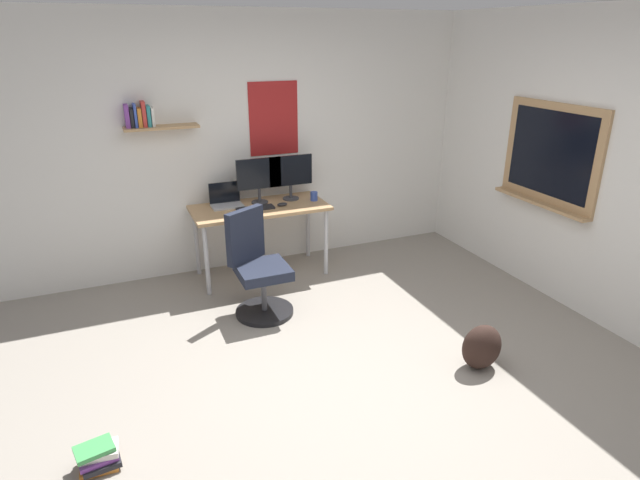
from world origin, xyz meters
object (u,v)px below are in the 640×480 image
(office_chair, at_px, (258,271))
(laptop, at_px, (226,200))
(keyboard, at_px, (255,208))
(backpack, at_px, (482,347))
(book_stack_on_floor, at_px, (99,457))
(computer_mouse, at_px, (282,204))
(coffee_mug, at_px, (314,196))
(monitor_secondary, at_px, (291,174))
(desk, at_px, (260,214))
(monitor_primary, at_px, (259,177))

(office_chair, relative_size, laptop, 3.06)
(keyboard, xyz_separation_m, backpack, (1.10, -2.17, -0.58))
(backpack, bearing_deg, office_chair, 131.22)
(book_stack_on_floor, bearing_deg, laptop, 60.03)
(office_chair, relative_size, computer_mouse, 9.13)
(office_chair, relative_size, coffee_mug, 10.33)
(office_chair, bearing_deg, coffee_mug, 41.42)
(laptop, height_order, keyboard, laptop)
(monitor_secondary, distance_m, computer_mouse, 0.35)
(desk, xyz_separation_m, laptop, (-0.30, 0.15, 0.13))
(monitor_primary, distance_m, computer_mouse, 0.36)
(book_stack_on_floor, bearing_deg, keyboard, 53.08)
(office_chair, height_order, book_stack_on_floor, office_chair)
(desk, height_order, monitor_primary, monitor_primary)
(monitor_primary, bearing_deg, laptop, 171.89)
(office_chair, height_order, keyboard, office_chair)
(office_chair, xyz_separation_m, coffee_mug, (0.84, 0.74, 0.38))
(monitor_secondary, bearing_deg, office_chair, -126.05)
(keyboard, relative_size, coffee_mug, 4.02)
(desk, xyz_separation_m, coffee_mug, (0.58, -0.03, 0.12))
(monitor_secondary, distance_m, book_stack_on_floor, 3.21)
(desk, relative_size, monitor_primary, 2.92)
(laptop, bearing_deg, monitor_secondary, -4.07)
(coffee_mug, relative_size, book_stack_on_floor, 0.36)
(coffee_mug, bearing_deg, monitor_secondary, 147.22)
(office_chair, height_order, computer_mouse, office_chair)
(monitor_secondary, bearing_deg, monitor_primary, 180.00)
(backpack, relative_size, book_stack_on_floor, 1.39)
(desk, xyz_separation_m, office_chair, (-0.26, -0.77, -0.26))
(monitor_primary, xyz_separation_m, backpack, (1.00, -2.35, -0.84))
(monitor_secondary, bearing_deg, desk, -164.62)
(laptop, xyz_separation_m, computer_mouse, (0.52, -0.23, -0.04))
(laptop, distance_m, monitor_secondary, 0.71)
(office_chair, xyz_separation_m, backpack, (1.29, -1.48, -0.23))
(keyboard, bearing_deg, monitor_primary, 60.81)
(office_chair, distance_m, laptop, 1.00)
(desk, height_order, laptop, laptop)
(monitor_primary, distance_m, backpack, 2.69)
(coffee_mug, relative_size, backpack, 0.26)
(backpack, bearing_deg, computer_mouse, 110.67)
(book_stack_on_floor, bearing_deg, coffee_mug, 44.11)
(office_chair, distance_m, monitor_secondary, 1.24)
(desk, relative_size, computer_mouse, 13.02)
(desk, relative_size, laptop, 4.37)
(monitor_primary, distance_m, monitor_secondary, 0.34)
(keyboard, bearing_deg, backpack, -63.14)
(desk, height_order, backpack, desk)
(monitor_primary, distance_m, coffee_mug, 0.60)
(backpack, height_order, book_stack_on_floor, backpack)
(monitor_primary, bearing_deg, backpack, -67.02)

